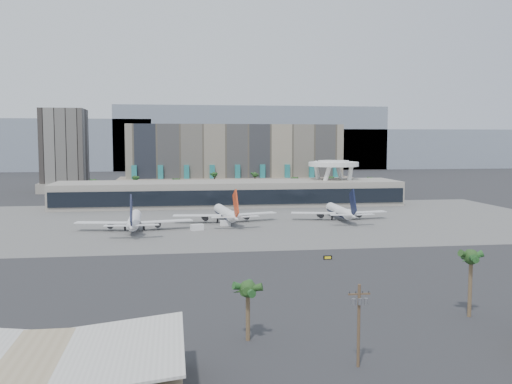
{
  "coord_description": "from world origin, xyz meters",
  "views": [
    {
      "loc": [
        -27.74,
        -171.69,
        32.13
      ],
      "look_at": [
        3.12,
        40.0,
        12.85
      ],
      "focal_mm": 40.0,
      "sensor_mm": 36.0,
      "label": 1
    }
  ],
  "objects": [
    {
      "name": "ground",
      "position": [
        0.0,
        0.0,
        0.0
      ],
      "size": [
        900.0,
        900.0,
        0.0
      ],
      "primitive_type": "plane",
      "color": "#232326",
      "rests_on": "ground"
    },
    {
      "name": "apron_pad",
      "position": [
        0.0,
        55.0,
        0.03
      ],
      "size": [
        260.0,
        130.0,
        0.06
      ],
      "primitive_type": "cube",
      "color": "#5B5B59",
      "rests_on": "ground"
    },
    {
      "name": "mountain_ridge",
      "position": [
        27.88,
        470.0,
        29.89
      ],
      "size": [
        680.0,
        60.0,
        70.0
      ],
      "color": "gray",
      "rests_on": "ground"
    },
    {
      "name": "hotel",
      "position": [
        10.0,
        174.41,
        16.81
      ],
      "size": [
        140.0,
        30.0,
        42.0
      ],
      "color": "gray",
      "rests_on": "ground"
    },
    {
      "name": "office_tower",
      "position": [
        -95.0,
        200.0,
        22.94
      ],
      "size": [
        30.0,
        30.0,
        52.0
      ],
      "color": "black",
      "rests_on": "ground"
    },
    {
      "name": "terminal",
      "position": [
        0.0,
        109.84,
        6.52
      ],
      "size": [
        170.0,
        32.5,
        14.5
      ],
      "color": "gray",
      "rests_on": "ground"
    },
    {
      "name": "saucer_structure",
      "position": [
        55.0,
        116.0,
        18.45
      ],
      "size": [
        26.0,
        26.0,
        21.89
      ],
      "color": "white",
      "rests_on": "ground"
    },
    {
      "name": "palm_row",
      "position": [
        7.0,
        145.0,
        10.5
      ],
      "size": [
        157.8,
        2.8,
        13.1
      ],
      "color": "brown",
      "rests_on": "ground"
    },
    {
      "name": "hangar_left",
      "position": [
        -45.0,
        -102.0,
        3.2
      ],
      "size": [
        36.65,
        22.6,
        7.55
      ],
      "color": "tan",
      "rests_on": "ground"
    },
    {
      "name": "utility_pole",
      "position": [
        -2.0,
        -96.09,
        7.14
      ],
      "size": [
        3.2,
        0.85,
        12.0
      ],
      "color": "#4C3826",
      "rests_on": "ground"
    },
    {
      "name": "airliner_left",
      "position": [
        -41.76,
        34.16,
        3.76
      ],
      "size": [
        41.93,
        43.14,
        14.9
      ],
      "rotation": [
        0.0,
        0.0,
        0.02
      ],
      "color": "white",
      "rests_on": "ground"
    },
    {
      "name": "airliner_centre",
      "position": [
        -7.33,
        49.89,
        3.74
      ],
      "size": [
        41.5,
        42.9,
        14.82
      ],
      "rotation": [
        0.0,
        0.0,
        0.1
      ],
      "color": "white",
      "rests_on": "ground"
    },
    {
      "name": "airliner_right",
      "position": [
        39.19,
        50.49,
        3.59
      ],
      "size": [
        40.11,
        41.27,
        14.25
      ],
      "rotation": [
        0.0,
        0.0,
        -0.02
      ],
      "color": "white",
      "rests_on": "ground"
    },
    {
      "name": "service_vehicle_a",
      "position": [
        -19.49,
        31.79,
        1.11
      ],
      "size": [
        5.0,
        3.5,
        2.22
      ],
      "primitive_type": "cube",
      "rotation": [
        0.0,
        0.0,
        0.31
      ],
      "color": "white",
      "rests_on": "ground"
    },
    {
      "name": "service_vehicle_b",
      "position": [
        -8.35,
        41.75,
        1.02
      ],
      "size": [
        4.21,
        2.74,
        2.03
      ],
      "primitive_type": "cube",
      "rotation": [
        0.0,
        0.0,
        -0.13
      ],
      "color": "white",
      "rests_on": "ground"
    },
    {
      "name": "taxiway_sign",
      "position": [
        13.49,
        -23.79,
        0.54
      ],
      "size": [
        2.4,
        0.42,
        1.09
      ],
      "rotation": [
        0.0,
        0.0,
        0.02
      ],
      "color": "black",
      "rests_on": "ground"
    },
    {
      "name": "near_palm_a",
      "position": [
        -16.12,
        -82.94,
        7.07
      ],
      "size": [
        6.0,
        6.0,
        9.87
      ],
      "color": "brown",
      "rests_on": "ground"
    },
    {
      "name": "near_palm_b",
      "position": [
        25.64,
        -76.51,
        9.66
      ],
      "size": [
        6.0,
        6.0,
        12.51
      ],
      "color": "brown",
      "rests_on": "ground"
    }
  ]
}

